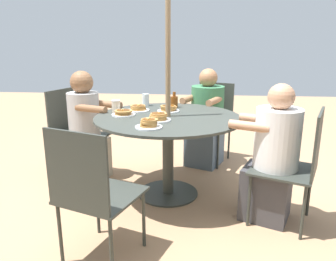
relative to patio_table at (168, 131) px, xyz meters
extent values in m
plane|color=tan|center=(0.00, 0.00, -0.62)|extent=(12.00, 12.00, 0.00)
cylinder|color=#383D38|center=(0.00, 0.00, -0.61)|extent=(0.57, 0.57, 0.01)
cylinder|color=#383D38|center=(0.00, 0.00, -0.25)|extent=(0.10, 0.10, 0.74)
cylinder|color=#383D38|center=(0.00, 0.00, 0.13)|extent=(1.32, 1.32, 0.02)
cylinder|color=#846B4C|center=(0.00, 0.00, 0.42)|extent=(0.05, 0.05, 2.08)
cylinder|color=#333833|center=(0.70, -0.47, -0.40)|extent=(0.02, 0.02, 0.43)
cylinder|color=#333833|center=(0.84, -0.10, -0.40)|extent=(0.02, 0.02, 0.43)
cylinder|color=#333833|center=(1.07, -0.61, -0.40)|extent=(0.02, 0.02, 0.43)
cylinder|color=#333833|center=(1.21, -0.24, -0.40)|extent=(0.02, 0.02, 0.43)
cube|color=#333833|center=(0.95, -0.35, -0.18)|extent=(0.59, 0.59, 0.02)
cube|color=#333833|center=(1.16, -0.43, 0.07)|extent=(0.17, 0.42, 0.48)
cube|color=beige|center=(0.85, -0.32, -0.40)|extent=(0.42, 0.40, 0.43)
cylinder|color=#B2B2B2|center=(0.90, -0.33, 0.05)|extent=(0.32, 0.32, 0.48)
sphere|color=brown|center=(0.90, -0.33, 0.39)|extent=(0.23, 0.23, 0.23)
cylinder|color=brown|center=(0.66, -0.38, 0.16)|extent=(0.34, 0.18, 0.07)
cylinder|color=brown|center=(0.75, -0.14, 0.16)|extent=(0.34, 0.18, 0.07)
cylinder|color=#333833|center=(0.46, 0.71, -0.40)|extent=(0.02, 0.02, 0.43)
cylinder|color=#333833|center=(0.09, 0.84, -0.40)|extent=(0.02, 0.02, 0.43)
cylinder|color=#333833|center=(0.60, 1.08, -0.40)|extent=(0.02, 0.02, 0.43)
cylinder|color=#333833|center=(0.23, 1.21, -0.40)|extent=(0.02, 0.02, 0.43)
cube|color=#333833|center=(0.34, 0.96, -0.18)|extent=(0.59, 0.59, 0.02)
cube|color=#333833|center=(0.42, 1.17, 0.07)|extent=(0.42, 0.17, 0.48)
cylinder|color=#333833|center=(-0.68, 0.50, -0.40)|extent=(0.02, 0.02, 0.43)
cylinder|color=#333833|center=(-0.83, 0.14, -0.40)|extent=(0.02, 0.02, 0.43)
cylinder|color=#333833|center=(-1.04, 0.66, -0.40)|extent=(0.02, 0.02, 0.43)
cylinder|color=#333833|center=(-1.19, 0.30, -0.40)|extent=(0.02, 0.02, 0.43)
cube|color=#333833|center=(-0.93, 0.40, -0.18)|extent=(0.61, 0.61, 0.02)
cube|color=#333833|center=(-1.14, 0.49, 0.07)|extent=(0.19, 0.41, 0.48)
cube|color=#3D3D42|center=(-0.83, 0.36, -0.40)|extent=(0.46, 0.44, 0.43)
cylinder|color=white|center=(-0.88, 0.38, 0.06)|extent=(0.35, 0.35, 0.49)
sphere|color=tan|center=(-0.88, 0.38, 0.39)|extent=(0.20, 0.20, 0.20)
cylinder|color=tan|center=(-0.65, 0.43, 0.17)|extent=(0.31, 0.18, 0.07)
cylinder|color=tan|center=(-0.76, 0.17, 0.17)|extent=(0.31, 0.18, 0.07)
cylinder|color=#333833|center=(-0.50, -0.68, -0.40)|extent=(0.02, 0.02, 0.43)
cylinder|color=#333833|center=(-0.14, -0.83, -0.40)|extent=(0.02, 0.02, 0.43)
cylinder|color=#333833|center=(-0.66, -1.04, -0.40)|extent=(0.02, 0.02, 0.43)
cylinder|color=#333833|center=(-0.29, -1.19, -0.40)|extent=(0.02, 0.02, 0.43)
cube|color=#333833|center=(-0.40, -0.94, -0.18)|extent=(0.61, 0.61, 0.02)
cube|color=#333833|center=(-0.49, -1.14, 0.07)|extent=(0.41, 0.19, 0.48)
cube|color=slate|center=(-0.35, -0.83, -0.40)|extent=(0.48, 0.50, 0.43)
cylinder|color=#38754C|center=(-0.37, -0.88, 0.06)|extent=(0.37, 0.37, 0.48)
sphere|color=#A3704C|center=(-0.37, -0.88, 0.39)|extent=(0.21, 0.21, 0.21)
cylinder|color=#A3704C|center=(-0.44, -0.64, 0.17)|extent=(0.19, 0.32, 0.07)
cylinder|color=#A3704C|center=(-0.16, -0.76, 0.17)|extent=(0.19, 0.32, 0.07)
cylinder|color=white|center=(0.31, -0.20, 0.15)|extent=(0.21, 0.21, 0.01)
cylinder|color=#AD7A3D|center=(0.30, -0.20, 0.16)|extent=(0.14, 0.14, 0.01)
cylinder|color=#AD7A3D|center=(0.31, -0.21, 0.17)|extent=(0.15, 0.15, 0.01)
cylinder|color=#AD7A3D|center=(0.31, -0.20, 0.18)|extent=(0.14, 0.14, 0.01)
cylinder|color=#AD7A3D|center=(0.31, -0.21, 0.19)|extent=(0.15, 0.15, 0.01)
ellipsoid|color=brown|center=(0.31, -0.20, 0.20)|extent=(0.12, 0.11, 0.00)
cube|color=#F4E084|center=(0.30, -0.20, 0.20)|extent=(0.03, 0.03, 0.01)
cylinder|color=white|center=(0.11, 0.42, 0.15)|extent=(0.21, 0.21, 0.01)
cylinder|color=#AD7A3D|center=(0.12, 0.42, 0.16)|extent=(0.13, 0.13, 0.01)
cylinder|color=#AD7A3D|center=(0.11, 0.41, 0.17)|extent=(0.12, 0.12, 0.01)
cylinder|color=#AD7A3D|center=(0.11, 0.42, 0.19)|extent=(0.12, 0.12, 0.01)
cylinder|color=#AD7A3D|center=(0.11, 0.41, 0.20)|extent=(0.13, 0.13, 0.01)
ellipsoid|color=brown|center=(0.11, 0.42, 0.21)|extent=(0.10, 0.09, 0.00)
cube|color=#F4E084|center=(0.12, 0.43, 0.22)|extent=(0.03, 0.03, 0.01)
cylinder|color=white|center=(0.02, -0.20, 0.15)|extent=(0.21, 0.21, 0.01)
cylinder|color=#AD7A3D|center=(0.02, -0.20, 0.16)|extent=(0.14, 0.14, 0.01)
cylinder|color=#AD7A3D|center=(0.01, -0.21, 0.17)|extent=(0.15, 0.15, 0.01)
cylinder|color=#AD7A3D|center=(0.01, -0.21, 0.18)|extent=(0.15, 0.15, 0.01)
cylinder|color=#AD7A3D|center=(0.02, -0.20, 0.19)|extent=(0.15, 0.15, 0.01)
ellipsoid|color=brown|center=(0.02, -0.20, 0.20)|extent=(0.12, 0.11, 0.00)
cube|color=#F4E084|center=(0.01, -0.19, 0.21)|extent=(0.02, 0.02, 0.01)
cylinder|color=white|center=(0.07, 0.18, 0.15)|extent=(0.21, 0.21, 0.01)
cylinder|color=#AD7A3D|center=(0.07, 0.18, 0.16)|extent=(0.15, 0.15, 0.01)
cylinder|color=#AD7A3D|center=(0.07, 0.18, 0.17)|extent=(0.15, 0.15, 0.01)
cylinder|color=#AD7A3D|center=(0.06, 0.18, 0.18)|extent=(0.15, 0.15, 0.01)
cylinder|color=#AD7A3D|center=(0.06, 0.18, 0.20)|extent=(0.14, 0.14, 0.01)
ellipsoid|color=brown|center=(0.07, 0.18, 0.21)|extent=(0.11, 0.10, 0.00)
cube|color=#F4E084|center=(0.06, 0.17, 0.21)|extent=(0.03, 0.03, 0.01)
cylinder|color=white|center=(0.41, 0.00, 0.15)|extent=(0.21, 0.21, 0.01)
cylinder|color=#AD7A3D|center=(0.41, 0.01, 0.16)|extent=(0.15, 0.15, 0.01)
cylinder|color=#AD7A3D|center=(0.41, 0.00, 0.17)|extent=(0.14, 0.14, 0.01)
cylinder|color=#AD7A3D|center=(0.40, 0.01, 0.18)|extent=(0.16, 0.16, 0.01)
ellipsoid|color=brown|center=(0.41, 0.00, 0.19)|extent=(0.12, 0.11, 0.00)
cube|color=#F4E084|center=(0.41, 0.01, 0.20)|extent=(0.03, 0.03, 0.01)
cylinder|color=brown|center=(-0.02, -0.42, 0.19)|extent=(0.07, 0.07, 0.11)
cylinder|color=brown|center=(-0.02, -0.42, 0.27)|extent=(0.03, 0.03, 0.05)
torus|color=brown|center=(0.01, -0.42, 0.21)|extent=(0.05, 0.01, 0.05)
cylinder|color=beige|center=(0.51, -0.13, 0.19)|extent=(0.08, 0.08, 0.11)
cylinder|color=white|center=(0.51, -0.13, 0.25)|extent=(0.08, 0.08, 0.01)
cylinder|color=silver|center=(0.28, -0.48, 0.20)|extent=(0.07, 0.07, 0.12)
camera|label=1|loc=(-0.26, 2.85, 0.79)|focal=35.00mm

